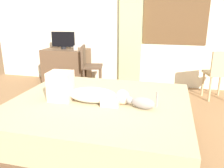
% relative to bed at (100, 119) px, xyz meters
% --- Properties ---
extents(ground_plane, '(16.00, 16.00, 0.00)m').
position_rel_bed_xyz_m(ground_plane, '(0.03, -0.16, -0.23)').
color(ground_plane, olive).
extents(back_wall_with_window, '(6.40, 0.14, 2.90)m').
position_rel_bed_xyz_m(back_wall_with_window, '(0.05, 2.35, 1.22)').
color(back_wall_with_window, beige).
rests_on(back_wall_with_window, ground).
extents(bed, '(2.12, 1.88, 0.47)m').
position_rel_bed_xyz_m(bed, '(0.00, 0.00, 0.00)').
color(bed, brown).
rests_on(bed, ground).
extents(person_lying, '(0.94, 0.31, 0.34)m').
position_rel_bed_xyz_m(person_lying, '(-0.16, -0.07, 0.35)').
color(person_lying, silver).
rests_on(person_lying, bed).
extents(cat, '(0.35, 0.16, 0.21)m').
position_rel_bed_xyz_m(cat, '(0.50, -0.11, 0.31)').
color(cat, gray).
rests_on(cat, bed).
extents(desk, '(0.90, 0.56, 0.74)m').
position_rel_bed_xyz_m(desk, '(-1.33, 1.95, 0.14)').
color(desk, brown).
rests_on(desk, ground).
extents(tv_monitor, '(0.48, 0.10, 0.35)m').
position_rel_bed_xyz_m(tv_monitor, '(-1.37, 1.95, 0.69)').
color(tv_monitor, black).
rests_on(tv_monitor, desk).
extents(cup, '(0.08, 0.08, 0.08)m').
position_rel_bed_xyz_m(cup, '(-1.08, 1.89, 0.55)').
color(cup, white).
rests_on(cup, desk).
extents(chair_by_desk, '(0.45, 0.45, 0.86)m').
position_rel_bed_xyz_m(chair_by_desk, '(-0.75, 1.72, 0.27)').
color(chair_by_desk, '#4C3828').
rests_on(chair_by_desk, ground).
extents(chair_spare, '(0.47, 0.47, 0.86)m').
position_rel_bed_xyz_m(chair_spare, '(1.58, 1.70, 0.27)').
color(chair_spare, tan).
rests_on(chair_spare, ground).
extents(curtain_left, '(0.44, 0.06, 2.51)m').
position_rel_bed_xyz_m(curtain_left, '(-0.04, 2.23, 1.02)').
color(curtain_left, '#ADCC75').
rests_on(curtain_left, ground).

